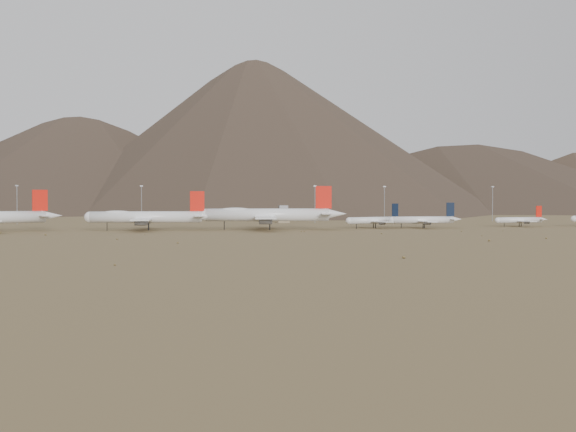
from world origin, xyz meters
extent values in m
plane|color=olive|center=(0.00, 0.00, 0.00)|extent=(3000.00, 3000.00, 0.00)
cone|color=white|center=(-111.82, 34.72, 7.90)|extent=(12.29, 9.27, 5.67)
cube|color=white|center=(-116.37, 32.95, 8.05)|extent=(12.83, 21.80, 0.38)
cube|color=red|center=(-117.51, 32.51, 16.17)|extent=(7.60, 3.41, 11.19)
cylinder|color=white|center=(-62.01, 25.05, 7.18)|extent=(59.29, 10.55, 6.10)
sphere|color=white|center=(-91.42, 27.28, 7.18)|extent=(5.97, 5.97, 5.97)
cone|color=white|center=(-29.07, 22.54, 7.64)|extent=(11.00, 6.28, 5.49)
cube|color=white|center=(-63.19, 25.14, 6.26)|extent=(13.51, 54.64, 0.76)
cube|color=white|center=(-33.77, 22.90, 7.79)|extent=(6.85, 20.89, 0.37)
cube|color=red|center=(-34.95, 22.99, 15.63)|extent=(7.69, 1.13, 10.82)
cylinder|color=black|center=(-82.60, 26.61, 2.06)|extent=(0.39, 0.39, 4.13)
cylinder|color=black|center=(-60.72, 26.48, 2.06)|extent=(0.49, 0.49, 4.13)
cylinder|color=black|center=(-60.95, 23.44, 2.06)|extent=(0.49, 0.49, 4.13)
ellipsoid|color=white|center=(-77.30, 26.21, 8.85)|extent=(19.17, 5.99, 3.66)
cylinder|color=slate|center=(-62.37, 35.92, 4.75)|extent=(6.09, 3.18, 2.74)
cylinder|color=slate|center=(-64.01, 14.35, 4.75)|extent=(6.09, 3.18, 2.74)
cylinder|color=slate|center=(-61.63, 45.63, 4.75)|extent=(6.09, 3.18, 2.74)
cylinder|color=slate|center=(-64.74, 4.64, 4.75)|extent=(6.09, 3.18, 2.74)
cylinder|color=white|center=(2.91, 19.97, 8.16)|extent=(67.38, 16.16, 6.93)
sphere|color=white|center=(-30.30, 24.62, 8.16)|extent=(6.79, 6.79, 6.79)
cone|color=white|center=(40.10, 14.76, 8.68)|extent=(12.82, 7.85, 6.24)
cube|color=white|center=(1.58, 20.15, 7.12)|extent=(19.15, 62.37, 0.87)
cube|color=white|center=(34.79, 15.50, 8.85)|extent=(9.22, 23.97, 0.42)
cube|color=red|center=(33.46, 15.69, 17.77)|extent=(8.72, 1.83, 12.29)
cylinder|color=black|center=(-20.34, 23.22, 2.35)|extent=(0.45, 0.45, 4.69)
cylinder|color=black|center=(4.48, 21.49, 2.35)|extent=(0.56, 0.56, 4.69)
cylinder|color=black|center=(4.00, 18.06, 2.35)|extent=(0.56, 0.56, 4.69)
ellipsoid|color=white|center=(-14.36, 22.38, 10.07)|extent=(21.97, 8.12, 4.16)
cylinder|color=slate|center=(3.29, 32.33, 5.40)|extent=(7.07, 4.02, 3.12)
cylinder|color=slate|center=(-0.12, 7.98, 5.40)|extent=(7.07, 4.02, 3.12)
cylinder|color=slate|center=(4.82, 43.29, 5.40)|extent=(7.07, 4.02, 3.12)
cylinder|color=slate|center=(-1.66, -2.98, 5.40)|extent=(7.07, 4.02, 3.12)
cylinder|color=white|center=(65.83, 27.87, 4.55)|extent=(34.26, 16.77, 3.84)
sphere|color=white|center=(49.41, 21.27, 4.55)|extent=(3.76, 3.76, 3.76)
cone|color=white|center=(84.21, 35.26, 4.84)|extent=(7.20, 5.58, 3.46)
cube|color=white|center=(65.17, 27.60, 3.97)|extent=(16.57, 30.25, 0.48)
cube|color=white|center=(81.59, 34.21, 4.93)|extent=(7.26, 11.88, 0.23)
cube|color=black|center=(80.93, 33.94, 10.26)|extent=(4.40, 2.04, 7.58)
cylinder|color=black|center=(54.34, 23.25, 1.31)|extent=(0.40, 0.40, 2.63)
cylinder|color=black|center=(66.13, 29.02, 1.31)|extent=(0.51, 0.51, 2.63)
cylinder|color=black|center=(66.84, 27.24, 1.31)|extent=(0.51, 0.51, 2.63)
cylinder|color=slate|center=(62.00, 35.48, 3.02)|extent=(3.93, 2.92, 1.73)
cylinder|color=slate|center=(68.34, 19.72, 3.02)|extent=(3.93, 2.92, 1.73)
cylinder|color=white|center=(93.32, 22.03, 4.75)|extent=(37.04, 4.86, 4.01)
sphere|color=white|center=(74.85, 21.61, 4.75)|extent=(3.93, 3.93, 3.93)
cone|color=white|center=(114.01, 22.51, 5.05)|extent=(6.73, 3.76, 3.61)
cube|color=white|center=(92.58, 22.01, 4.15)|extent=(6.64, 31.80, 0.50)
cube|color=white|center=(111.05, 22.44, 5.15)|extent=(3.60, 12.11, 0.24)
cube|color=black|center=(110.32, 22.42, 10.72)|extent=(4.81, 0.47, 7.92)
cylinder|color=black|center=(80.39, 21.73, 1.37)|extent=(0.42, 0.42, 2.75)
cylinder|color=black|center=(94.04, 23.05, 1.37)|extent=(0.53, 0.53, 2.75)
cylinder|color=black|center=(94.08, 21.04, 1.37)|extent=(0.53, 0.53, 2.75)
cylinder|color=slate|center=(92.38, 30.88, 3.16)|extent=(3.74, 1.89, 1.81)
cylinder|color=slate|center=(92.78, 13.15, 3.16)|extent=(3.74, 1.89, 1.81)
cylinder|color=white|center=(158.05, 30.52, 4.03)|extent=(31.48, 8.89, 3.41)
sphere|color=white|center=(142.61, 27.76, 4.03)|extent=(3.34, 3.34, 3.34)
cone|color=white|center=(175.34, 33.62, 4.29)|extent=(6.10, 4.01, 3.07)
cube|color=white|center=(157.43, 30.41, 3.52)|extent=(9.69, 27.35, 0.43)
cube|color=white|center=(172.87, 33.18, 4.37)|extent=(4.58, 10.56, 0.20)
cube|color=red|center=(172.25, 33.07, 9.10)|extent=(4.07, 1.02, 6.72)
cylinder|color=black|center=(147.24, 28.59, 1.17)|extent=(0.36, 0.36, 2.33)
cylinder|color=black|center=(158.52, 31.47, 1.17)|extent=(0.45, 0.45, 2.33)
cylinder|color=black|center=(158.82, 29.80, 1.17)|extent=(0.45, 0.45, 2.33)
cylinder|color=slate|center=(156.10, 37.82, 2.68)|extent=(3.36, 2.06, 1.53)
cylinder|color=slate|center=(158.76, 23.00, 2.68)|extent=(3.36, 2.06, 1.53)
sphere|color=white|center=(190.86, 25.36, 4.66)|extent=(3.86, 3.86, 3.86)
cube|color=gray|center=(30.00, 120.00, 4.00)|extent=(8.00, 8.00, 8.00)
cube|color=slate|center=(30.00, 120.00, 10.00)|extent=(6.00, 6.00, 4.00)
cylinder|color=gray|center=(-145.39, 126.40, 12.50)|extent=(0.50, 0.50, 25.00)
cube|color=gray|center=(-145.39, 126.40, 25.30)|extent=(2.00, 0.60, 0.80)
cylinder|color=gray|center=(-65.83, 131.86, 12.50)|extent=(0.50, 0.50, 25.00)
cube|color=gray|center=(-65.83, 131.86, 25.30)|extent=(2.00, 0.60, 0.80)
cylinder|color=gray|center=(51.21, 114.09, 12.50)|extent=(0.50, 0.50, 25.00)
cube|color=gray|center=(51.21, 114.09, 25.30)|extent=(2.00, 0.60, 0.80)
cylinder|color=gray|center=(106.82, 131.40, 12.50)|extent=(0.50, 0.50, 25.00)
cube|color=gray|center=(106.82, 131.40, 25.30)|extent=(2.00, 0.60, 0.80)
cylinder|color=gray|center=(186.75, 122.51, 12.50)|extent=(0.50, 0.50, 25.00)
cube|color=gray|center=(186.75, 122.51, 25.30)|extent=(2.00, 0.60, 0.80)
ellipsoid|color=brown|center=(98.94, -18.21, 0.22)|extent=(0.64, 0.64, 0.44)
ellipsoid|color=brown|center=(-107.96, -17.33, 0.39)|extent=(1.00, 1.00, 0.78)
ellipsoid|color=brown|center=(-49.42, -86.55, 0.30)|extent=(0.88, 0.88, 0.61)
ellipsoid|color=brown|center=(-132.24, 4.97, 0.40)|extent=(0.98, 0.98, 0.81)
ellipsoid|color=brown|center=(106.58, -86.81, 0.35)|extent=(0.83, 0.83, 0.70)
ellipsoid|color=brown|center=(-62.41, -20.80, 0.17)|extent=(0.56, 0.56, 0.33)
ellipsoid|color=brown|center=(18.20, -5.53, 0.22)|extent=(0.80, 0.80, 0.44)
ellipsoid|color=brown|center=(-73.70, -56.50, 0.25)|extent=(0.91, 0.91, 0.50)
ellipsoid|color=brown|center=(90.40, -59.26, 0.14)|extent=(0.53, 0.53, 0.27)
ellipsoid|color=brown|center=(16.49, -6.16, 0.25)|extent=(0.79, 0.79, 0.49)
ellipsoid|color=brown|center=(13.60, -166.65, 0.36)|extent=(1.08, 1.08, 0.71)
ellipsoid|color=brown|center=(121.57, -19.15, 0.15)|extent=(0.55, 0.55, 0.30)
ellipsoid|color=brown|center=(75.24, -97.10, 0.44)|extent=(1.00, 1.00, 0.88)
ellipsoid|color=brown|center=(-69.03, -173.30, 0.23)|extent=(0.66, 0.66, 0.46)
ellipsoid|color=brown|center=(50.03, -35.04, 0.24)|extent=(0.88, 0.88, 0.47)
camera|label=1|loc=(-59.62, -368.47, 18.34)|focal=45.00mm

